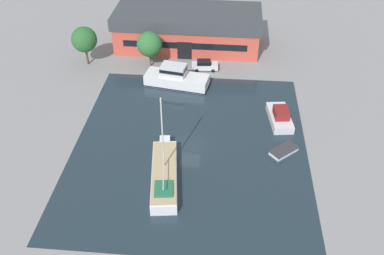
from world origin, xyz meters
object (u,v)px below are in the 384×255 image
(small_dinghy, at_px, (284,151))
(cabin_boat, at_px, (280,117))
(parked_car, at_px, (205,65))
(motor_cruiser, at_px, (176,78))
(sailboat_moored, at_px, (164,174))
(quay_tree_near_building, at_px, (149,44))
(warehouse_building, at_px, (188,28))
(quay_tree_by_water, at_px, (84,40))

(small_dinghy, relative_size, cabin_boat, 0.61)
(parked_car, xyz_separation_m, motor_cruiser, (-4.01, -5.06, 0.41))
(motor_cruiser, bearing_deg, parked_car, -28.51)
(parked_car, height_order, sailboat_moored, sailboat_moored)
(sailboat_moored, height_order, small_dinghy, sailboat_moored)
(quay_tree_near_building, relative_size, motor_cruiser, 0.59)
(parked_car, bearing_deg, quay_tree_near_building, -98.28)
(warehouse_building, height_order, quay_tree_by_water, quay_tree_by_water)
(motor_cruiser, bearing_deg, cabin_boat, -108.04)
(parked_car, height_order, cabin_boat, cabin_boat)
(parked_car, relative_size, motor_cruiser, 0.42)
(quay_tree_near_building, relative_size, quay_tree_by_water, 0.92)
(sailboat_moored, xyz_separation_m, motor_cruiser, (-1.05, 20.37, 0.48))
(quay_tree_near_building, xyz_separation_m, sailboat_moored, (5.92, -25.94, -3.12))
(quay_tree_near_building, xyz_separation_m, parked_car, (8.88, -0.51, -3.05))
(warehouse_building, relative_size, parked_car, 5.86)
(warehouse_building, height_order, small_dinghy, warehouse_building)
(cabin_boat, bearing_deg, motor_cruiser, 144.68)
(warehouse_building, relative_size, quay_tree_near_building, 4.25)
(sailboat_moored, bearing_deg, small_dinghy, 15.54)
(parked_car, bearing_deg, quay_tree_by_water, -95.72)
(small_dinghy, height_order, cabin_boat, cabin_boat)
(quay_tree_near_building, relative_size, small_dinghy, 1.50)
(warehouse_building, bearing_deg, parked_car, -66.81)
(quay_tree_by_water, distance_m, motor_cruiser, 16.48)
(quay_tree_by_water, bearing_deg, quay_tree_near_building, 1.47)
(motor_cruiser, bearing_deg, warehouse_building, 7.78)
(quay_tree_by_water, xyz_separation_m, parked_car, (19.30, -0.24, -3.54))
(sailboat_moored, relative_size, small_dinghy, 3.07)
(quay_tree_by_water, relative_size, parked_car, 1.50)
(motor_cruiser, xyz_separation_m, cabin_boat, (15.06, -7.98, -0.45))
(sailboat_moored, height_order, motor_cruiser, sailboat_moored)
(parked_car, xyz_separation_m, cabin_boat, (11.05, -13.04, -0.04))
(motor_cruiser, height_order, small_dinghy, motor_cruiser)
(quay_tree_near_building, bearing_deg, warehouse_building, 55.92)
(quay_tree_near_building, bearing_deg, quay_tree_by_water, -178.53)
(sailboat_moored, bearing_deg, cabin_boat, 34.32)
(motor_cruiser, relative_size, small_dinghy, 2.57)
(warehouse_building, bearing_deg, quay_tree_near_building, -123.50)
(sailboat_moored, distance_m, motor_cruiser, 20.41)
(cabin_boat, bearing_deg, parked_car, 122.88)
(quay_tree_near_building, xyz_separation_m, small_dinghy, (19.97, -20.06, -3.61))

